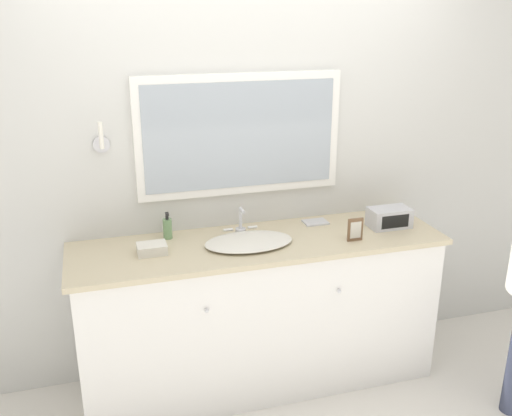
# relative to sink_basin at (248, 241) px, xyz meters

# --- Properties ---
(ground_plane) EXTENTS (14.00, 14.00, 0.00)m
(ground_plane) POSITION_rel_sink_basin_xyz_m (0.07, -0.28, -0.94)
(ground_plane) COLOR silver
(wall_back) EXTENTS (8.00, 0.18, 2.55)m
(wall_back) POSITION_rel_sink_basin_xyz_m (0.07, 0.34, 0.34)
(wall_back) COLOR silver
(wall_back) RESTS_ON ground_plane
(vanity_counter) EXTENTS (2.11, 0.59, 0.92)m
(vanity_counter) POSITION_rel_sink_basin_xyz_m (0.07, 0.02, -0.48)
(vanity_counter) COLOR white
(vanity_counter) RESTS_ON ground_plane
(sink_basin) EXTENTS (0.49, 0.36, 0.16)m
(sink_basin) POSITION_rel_sink_basin_xyz_m (0.00, 0.00, 0.00)
(sink_basin) COLOR silver
(sink_basin) RESTS_ON vanity_counter
(soap_bottle) EXTENTS (0.05, 0.05, 0.16)m
(soap_bottle) POSITION_rel_sink_basin_xyz_m (-0.42, 0.21, 0.04)
(soap_bottle) COLOR #709966
(soap_bottle) RESTS_ON vanity_counter
(appliance_box) EXTENTS (0.24, 0.15, 0.12)m
(appliance_box) POSITION_rel_sink_basin_xyz_m (0.88, 0.02, 0.04)
(appliance_box) COLOR #BCBCC1
(appliance_box) RESTS_ON vanity_counter
(picture_frame) EXTENTS (0.09, 0.01, 0.13)m
(picture_frame) POSITION_rel_sink_basin_xyz_m (0.59, -0.12, 0.05)
(picture_frame) COLOR brown
(picture_frame) RESTS_ON vanity_counter
(hand_towel_near_sink) EXTENTS (0.16, 0.12, 0.05)m
(hand_towel_near_sink) POSITION_rel_sink_basin_xyz_m (-0.53, 0.03, 0.01)
(hand_towel_near_sink) COLOR silver
(hand_towel_near_sink) RESTS_ON vanity_counter
(metal_tray) EXTENTS (0.15, 0.11, 0.01)m
(metal_tray) POSITION_rel_sink_basin_xyz_m (0.48, 0.20, -0.01)
(metal_tray) COLOR silver
(metal_tray) RESTS_ON vanity_counter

